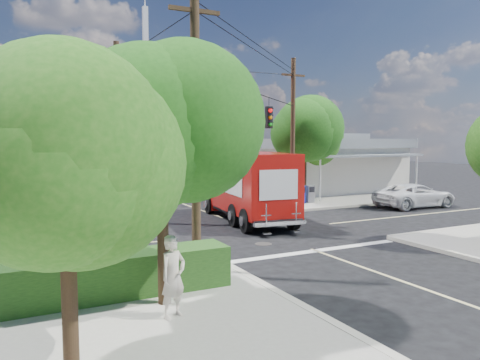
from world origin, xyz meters
TOP-DOWN VIEW (x-y plane):
  - ground at (0.00, 0.00)m, footprint 120.00×120.00m
  - sidewalk_ne at (10.88, 10.88)m, footprint 14.12×14.12m
  - road_markings at (0.00, -1.47)m, footprint 32.00×32.00m
  - building_ne at (12.50, 11.97)m, footprint 11.80×10.20m
  - radio_tower at (0.50, 20.00)m, footprint 0.80×0.80m
  - tree_sw_front at (-6.99, -7.54)m, footprint 3.88×3.78m
  - tree_sw_back at (-9.49, -10.04)m, footprint 3.56×3.42m
  - tree_ne_front at (7.21, 6.76)m, footprint 4.21×4.14m
  - tree_ne_back at (9.81, 8.96)m, footprint 3.77×3.66m
  - palm_nw_front at (-7.50, 7.50)m, footprint 3.01×3.08m
  - palm_nw_back at (-9.50, 9.00)m, footprint 3.01×3.08m
  - utility_poles at (-1.58, 1.60)m, footprint 12.00×10.68m
  - picket_fence at (-7.80, -5.60)m, footprint 5.94×0.06m
  - hedge_sw at (-8.00, -6.40)m, footprint 6.20×1.20m
  - vending_boxes at (6.50, 6.20)m, footprint 1.90×0.50m
  - delivery_truck at (0.73, 2.49)m, footprint 3.51×8.43m
  - parked_car at (12.30, 2.21)m, footprint 5.35×2.60m
  - pedestrian at (-7.08, -8.47)m, footprint 0.82×0.69m

SIDE VIEW (x-z plane):
  - ground at x=0.00m, z-range 0.00..0.00m
  - road_markings at x=0.00m, z-range 0.00..0.01m
  - sidewalk_ne at x=10.88m, z-range 0.00..0.14m
  - picket_fence at x=-7.80m, z-range 0.18..1.18m
  - hedge_sw at x=-8.00m, z-range 0.14..1.24m
  - vending_boxes at x=6.50m, z-range 0.14..1.24m
  - parked_car at x=12.30m, z-range 0.00..1.47m
  - pedestrian at x=-7.08m, z-range 0.14..2.04m
  - delivery_truck at x=0.73m, z-range 0.03..3.58m
  - building_ne at x=12.50m, z-range 0.07..4.57m
  - tree_sw_back at x=-9.49m, z-range 1.19..6.60m
  - tree_ne_back at x=9.81m, z-range 1.27..7.10m
  - tree_sw_front at x=-6.99m, z-range 1.32..7.35m
  - palm_nw_back at x=-9.50m, z-range 2.08..7.27m
  - utility_poles at x=-1.58m, z-range 0.17..9.17m
  - tree_ne_front at x=7.21m, z-range 1.44..8.09m
  - palm_nw_front at x=-7.50m, z-range 2.25..7.84m
  - radio_tower at x=0.50m, z-range -2.86..14.14m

